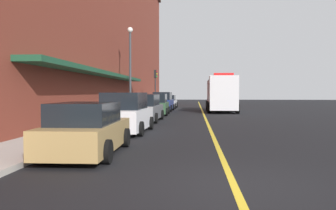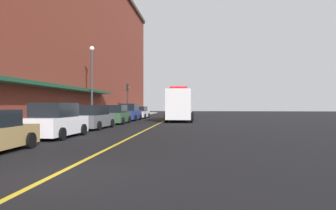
% 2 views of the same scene
% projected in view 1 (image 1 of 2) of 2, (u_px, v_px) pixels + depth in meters
% --- Properties ---
extents(ground_plane, '(112.00, 112.00, 0.00)m').
position_uv_depth(ground_plane, '(203.00, 112.00, 31.76)').
color(ground_plane, black).
extents(sidewalk_left, '(2.40, 70.00, 0.15)m').
position_uv_depth(sidewalk_left, '(138.00, 111.00, 32.24)').
color(sidewalk_left, '#ADA8A0').
rests_on(sidewalk_left, ground).
extents(lane_center_stripe, '(0.16, 70.00, 0.01)m').
position_uv_depth(lane_center_stripe, '(203.00, 112.00, 31.76)').
color(lane_center_stripe, gold).
rests_on(lane_center_stripe, ground).
extents(brick_building_left, '(10.56, 64.00, 19.16)m').
position_uv_depth(brick_building_left, '(73.00, 10.00, 31.35)').
color(brick_building_left, maroon).
rests_on(brick_building_left, ground).
extents(parked_car_0, '(2.11, 4.44, 1.56)m').
position_uv_depth(parked_car_0, '(87.00, 130.00, 10.06)').
color(parked_car_0, '#A5844C').
rests_on(parked_car_0, ground).
extents(parked_car_1, '(2.21, 4.39, 1.85)m').
position_uv_depth(parked_car_1, '(126.00, 114.00, 15.58)').
color(parked_car_1, silver).
rests_on(parked_car_1, ground).
extents(parked_car_2, '(2.16, 4.89, 1.72)m').
position_uv_depth(parked_car_2, '(145.00, 109.00, 21.68)').
color(parked_car_2, '#595B60').
rests_on(parked_car_2, ground).
extents(parked_car_3, '(2.11, 4.68, 1.74)m').
position_uv_depth(parked_car_3, '(156.00, 105.00, 27.99)').
color(parked_car_3, '#2D5133').
rests_on(parked_car_3, ground).
extents(parked_car_4, '(2.18, 4.38, 1.90)m').
position_uv_depth(parked_car_4, '(163.00, 102.00, 33.95)').
color(parked_car_4, navy).
rests_on(parked_car_4, ground).
extents(parked_car_5, '(2.17, 4.81, 1.55)m').
position_uv_depth(parked_car_5, '(168.00, 102.00, 39.87)').
color(parked_car_5, silver).
rests_on(parked_car_5, ground).
extents(box_truck, '(2.82, 7.62, 3.56)m').
position_uv_depth(box_truck, '(221.00, 94.00, 32.33)').
color(box_truck, silver).
rests_on(box_truck, ground).
extents(parking_meter_0, '(0.14, 0.18, 1.33)m').
position_uv_depth(parking_meter_0, '(108.00, 108.00, 17.74)').
color(parking_meter_0, '#4C4C51').
rests_on(parking_meter_0, sidewalk_left).
extents(parking_meter_1, '(0.14, 0.18, 1.33)m').
position_uv_depth(parking_meter_1, '(150.00, 100.00, 34.30)').
color(parking_meter_1, '#4C4C51').
rests_on(parking_meter_1, sidewalk_left).
extents(parking_meter_2, '(0.14, 0.18, 1.33)m').
position_uv_depth(parking_meter_2, '(149.00, 100.00, 33.51)').
color(parking_meter_2, '#4C4C51').
rests_on(parking_meter_2, sidewalk_left).
extents(street_lamp_left, '(0.44, 0.44, 6.94)m').
position_uv_depth(street_lamp_left, '(130.00, 61.00, 27.02)').
color(street_lamp_left, '#33383D').
rests_on(street_lamp_left, sidewalk_left).
extents(traffic_light_near, '(0.38, 0.36, 4.30)m').
position_uv_depth(traffic_light_near, '(155.00, 81.00, 38.76)').
color(traffic_light_near, '#232326').
rests_on(traffic_light_near, sidewalk_left).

